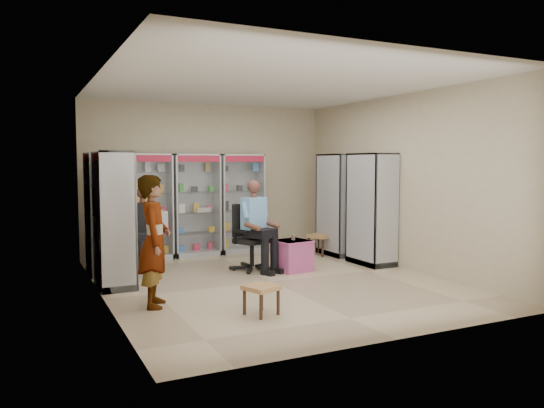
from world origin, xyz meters
name	(u,v)px	position (x,y,z in m)	size (l,w,h in m)	color
floor	(272,281)	(0.00, 0.00, 0.00)	(6.00, 6.00, 0.00)	tan
room_shell	(272,154)	(0.00, 0.00, 1.97)	(5.02, 6.02, 3.01)	#BDAD8C
cabinet_back_left	(147,207)	(-1.30, 2.73, 1.00)	(0.90, 0.50, 2.00)	silver
cabinet_back_mid	(196,205)	(-0.35, 2.73, 1.00)	(0.90, 0.50, 2.00)	silver
cabinet_back_right	(240,203)	(0.60, 2.73, 1.00)	(0.90, 0.50, 2.00)	#A9ABB0
cabinet_right_far	(338,205)	(2.23, 1.60, 1.00)	(0.50, 0.90, 2.00)	#B0B1B7
cabinet_right_near	(371,209)	(2.23, 0.50, 1.00)	(0.50, 0.90, 2.00)	silver
cabinet_left_far	(103,213)	(-2.23, 1.80, 1.00)	(0.50, 0.90, 2.00)	silver
cabinet_left_near	(114,219)	(-2.23, 0.70, 1.00)	(0.50, 0.90, 2.00)	#B7B9BF
wooden_chair	(143,241)	(-1.55, 2.00, 0.47)	(0.42, 0.42, 0.94)	black
seated_customer	(143,230)	(-1.55, 1.95, 0.67)	(0.44, 0.60, 1.34)	black
office_chair	(252,237)	(0.08, 0.95, 0.57)	(0.62, 0.62, 1.13)	black
seated_shopkeeper	(253,228)	(0.08, 0.90, 0.72)	(0.47, 0.66, 1.44)	#74ACE6
pink_trunk	(292,255)	(0.67, 0.59, 0.26)	(0.54, 0.52, 0.52)	#B14790
tea_glass	(293,237)	(0.70, 0.61, 0.57)	(0.07, 0.07, 0.09)	#512106
woven_stool_a	(321,245)	(1.90, 1.71, 0.21)	(0.41, 0.41, 0.41)	#B3734B
woven_stool_b	(261,300)	(-0.89, -1.56, 0.18)	(0.36, 0.36, 0.36)	#AE7E49
standing_man	(154,241)	(-1.95, -0.63, 0.84)	(0.61, 0.40, 1.68)	gray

